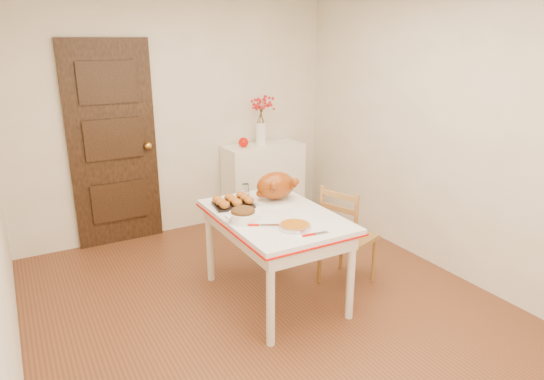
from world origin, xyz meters
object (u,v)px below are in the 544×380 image
sideboard (263,183)px  pumpkin_pie (295,225)px  kitchen_table (275,256)px  chair_oak (348,235)px  turkey_platter (276,187)px

sideboard → pumpkin_pie: bearing=-112.3°
kitchen_table → sideboard: bearing=64.5°
kitchen_table → chair_oak: 0.69m
kitchen_table → pumpkin_pie: pumpkin_pie is taller
turkey_platter → kitchen_table: bearing=-126.5°
kitchen_table → turkey_platter: (0.15, 0.26, 0.50)m
turkey_platter → pumpkin_pie: 0.62m
kitchen_table → chair_oak: (0.68, -0.08, 0.08)m
sideboard → kitchen_table: 1.80m
kitchen_table → pumpkin_pie: 0.52m
kitchen_table → chair_oak: bearing=-6.6°
sideboard → pumpkin_pie: (-0.80, -1.96, 0.32)m
chair_oak → pumpkin_pie: 0.82m
sideboard → kitchen_table: size_ratio=0.72×
sideboard → chair_oak: (-0.10, -1.70, -0.00)m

